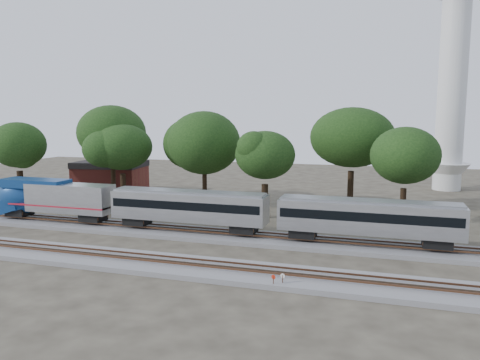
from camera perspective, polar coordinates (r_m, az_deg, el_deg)
The scene contains 15 objects.
ground at distance 40.86m, azimuth -2.07°, elevation -9.33°, with size 160.00×160.00×0.00m, color #383328.
track_far at distance 46.29m, azimuth 0.39°, elevation -7.00°, with size 160.00×5.00×0.73m.
track_near at distance 37.22m, azimuth -4.13°, elevation -10.75°, with size 160.00×5.00×0.73m.
train at distance 44.47m, azimuth 26.93°, elevation -4.73°, with size 102.04×2.90×4.28m.
switch_stand_red at distance 33.49m, azimuth 4.09°, elevation -12.06°, with size 0.32×0.15×1.05m.
switch_stand_white at distance 33.73m, azimuth 5.22°, elevation -11.91°, with size 0.34×0.09×1.07m.
switch_lever at distance 33.58m, azimuth 7.74°, elevation -13.00°, with size 0.50×0.30×0.30m, color #512D19.
brick_building at distance 76.59m, azimuth -15.50°, elevation 0.38°, with size 11.15×8.53×4.95m.
tree_0 at distance 72.96m, azimuth -25.44°, elevation 3.87°, with size 8.12×8.12×11.45m.
tree_1 at distance 68.62m, azimuth -15.37°, elevation 5.58°, with size 9.86×9.86×13.90m.
tree_2 at distance 65.13m, azimuth -14.20°, elevation 3.91°, with size 8.01×8.01×11.30m.
tree_3 at distance 61.66m, azimuth -4.38°, elevation 4.53°, with size 8.68×8.68×12.24m.
tree_4 at distance 54.88m, azimuth 3.08°, elevation 3.03°, with size 7.62×7.62×10.74m.
tree_5 at distance 61.43m, azimuth 13.50°, elevation 5.05°, with size 9.47×9.47×13.35m.
tree_6 at distance 53.56m, azimuth 19.48°, elevation 2.82°, with size 7.94×7.94×11.20m.
Camera 1 is at (12.91, -36.84, 12.05)m, focal length 35.00 mm.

